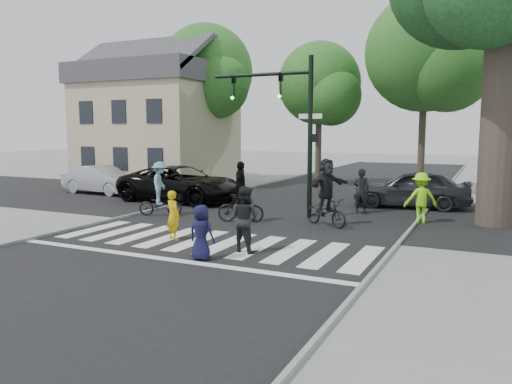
% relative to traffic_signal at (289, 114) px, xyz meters
% --- Properties ---
extents(ground, '(120.00, 120.00, 0.00)m').
position_rel_traffic_signal_xyz_m(ground, '(-0.35, -6.20, -3.90)').
color(ground, gray).
rests_on(ground, ground).
extents(road_stem, '(10.00, 70.00, 0.01)m').
position_rel_traffic_signal_xyz_m(road_stem, '(-0.35, -1.20, -3.90)').
color(road_stem, black).
rests_on(road_stem, ground).
extents(road_cross, '(70.00, 10.00, 0.01)m').
position_rel_traffic_signal_xyz_m(road_cross, '(-0.35, 1.80, -3.89)').
color(road_cross, black).
rests_on(road_cross, ground).
extents(curb_left, '(0.10, 70.00, 0.10)m').
position_rel_traffic_signal_xyz_m(curb_left, '(-5.40, -1.20, -3.85)').
color(curb_left, gray).
rests_on(curb_left, ground).
extents(curb_right, '(0.10, 70.00, 0.10)m').
position_rel_traffic_signal_xyz_m(curb_right, '(4.70, -1.20, -3.85)').
color(curb_right, gray).
rests_on(curb_right, ground).
extents(crosswalk, '(10.00, 3.85, 0.01)m').
position_rel_traffic_signal_xyz_m(crosswalk, '(-0.35, -5.54, -3.89)').
color(crosswalk, silver).
rests_on(crosswalk, ground).
extents(traffic_signal, '(4.45, 0.29, 6.00)m').
position_rel_traffic_signal_xyz_m(traffic_signal, '(0.00, 0.00, 0.00)').
color(traffic_signal, black).
rests_on(traffic_signal, ground).
extents(bg_tree_0, '(5.46, 5.20, 8.97)m').
position_rel_traffic_signal_xyz_m(bg_tree_0, '(-14.09, 9.80, 2.24)').
color(bg_tree_0, brown).
rests_on(bg_tree_0, ground).
extents(bg_tree_1, '(6.09, 5.80, 9.80)m').
position_rel_traffic_signal_xyz_m(bg_tree_1, '(-9.06, 9.28, 2.75)').
color(bg_tree_1, brown).
rests_on(bg_tree_1, ground).
extents(bg_tree_2, '(5.04, 4.80, 8.40)m').
position_rel_traffic_signal_xyz_m(bg_tree_2, '(-2.11, 10.42, 1.88)').
color(bg_tree_2, brown).
rests_on(bg_tree_2, ground).
extents(bg_tree_3, '(6.30, 6.00, 10.20)m').
position_rel_traffic_signal_xyz_m(bg_tree_3, '(3.95, 9.07, 3.04)').
color(bg_tree_3, brown).
rests_on(bg_tree_3, ground).
extents(house, '(8.40, 8.10, 8.82)m').
position_rel_traffic_signal_xyz_m(house, '(-11.85, 7.78, -0.10)').
color(house, '#B9AE88').
rests_on(house, ground).
extents(pedestrian_woman, '(0.64, 0.54, 1.50)m').
position_rel_traffic_signal_xyz_m(pedestrian_woman, '(-1.57, -5.39, -3.15)').
color(pedestrian_woman, gold).
rests_on(pedestrian_woman, ground).
extents(pedestrian_child, '(0.70, 0.46, 1.42)m').
position_rel_traffic_signal_xyz_m(pedestrian_child, '(0.45, -7.05, -3.19)').
color(pedestrian_child, '#111336').
rests_on(pedestrian_child, ground).
extents(pedestrian_adult, '(1.01, 0.86, 1.81)m').
position_rel_traffic_signal_xyz_m(pedestrian_adult, '(1.05, -5.80, -3.00)').
color(pedestrian_adult, black).
rests_on(pedestrian_adult, ground).
extents(cyclist_left, '(1.75, 1.23, 2.10)m').
position_rel_traffic_signal_xyz_m(cyclist_left, '(-4.49, -2.06, -2.99)').
color(cyclist_left, black).
rests_on(cyclist_left, ground).
extents(cyclist_mid, '(1.74, 1.10, 2.19)m').
position_rel_traffic_signal_xyz_m(cyclist_mid, '(-1.06, -1.95, -3.00)').
color(cyclist_mid, black).
rests_on(cyclist_mid, ground).
extents(cyclist_right, '(1.94, 1.78, 2.34)m').
position_rel_traffic_signal_xyz_m(cyclist_right, '(1.92, -1.32, -2.86)').
color(cyclist_right, black).
rests_on(cyclist_right, ground).
extents(car_suv, '(6.05, 2.97, 1.65)m').
position_rel_traffic_signal_xyz_m(car_suv, '(-5.95, 1.50, -3.07)').
color(car_suv, black).
rests_on(car_suv, ground).
extents(car_silver, '(4.51, 1.84, 1.46)m').
position_rel_traffic_signal_xyz_m(car_silver, '(-11.29, 2.14, -3.17)').
color(car_silver, silver).
rests_on(car_silver, ground).
extents(car_grey, '(5.02, 2.48, 1.65)m').
position_rel_traffic_signal_xyz_m(car_grey, '(3.95, 4.24, -3.08)').
color(car_grey, '#2B2C30').
rests_on(car_grey, ground).
extents(bystander_hivis, '(1.34, 1.11, 1.80)m').
position_rel_traffic_signal_xyz_m(bystander_hivis, '(4.78, 0.66, -3.00)').
color(bystander_hivis, '#91FF17').
rests_on(bystander_hivis, ground).
extents(bystander_dark, '(0.67, 0.45, 1.78)m').
position_rel_traffic_signal_xyz_m(bystander_dark, '(2.34, 1.94, -3.01)').
color(bystander_dark, black).
rests_on(bystander_dark, ground).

